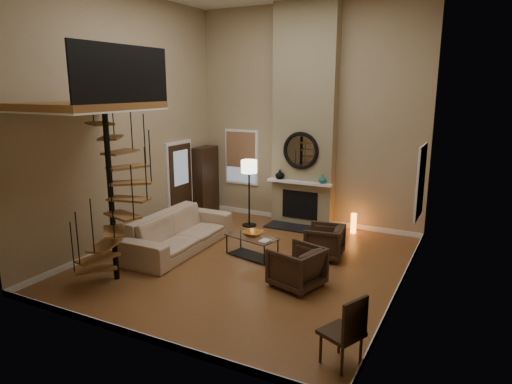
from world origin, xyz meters
The scene contains 32 objects.
ground centered at (0.00, 0.00, -0.01)m, with size 6.00×6.50×0.01m, color #935D2F.
back_wall centered at (0.00, 3.25, 2.75)m, with size 6.00×0.02×5.50m, color tan.
front_wall centered at (0.00, -3.25, 2.75)m, with size 6.00×0.02×5.50m, color tan.
left_wall centered at (-3.00, 0.00, 2.75)m, with size 0.02×6.50×5.50m, color tan.
right_wall centered at (3.00, 0.00, 2.75)m, with size 0.02×6.50×5.50m, color tan.
baseboard_back centered at (0.00, 3.24, 0.06)m, with size 6.00×0.02×0.12m, color white.
baseboard_front centered at (0.00, -3.24, 0.06)m, with size 6.00×0.02×0.12m, color white.
baseboard_left centered at (-2.99, 0.00, 0.06)m, with size 0.02×6.50×0.12m, color white.
baseboard_right centered at (2.99, 0.00, 0.06)m, with size 0.02×6.50×0.12m, color white.
chimney_breast centered at (0.00, 3.06, 2.75)m, with size 1.60×0.38×5.50m, color #8E805C.
hearth centered at (0.00, 2.57, 0.02)m, with size 1.50×0.60×0.04m, color black.
firebox centered at (0.00, 2.86, 0.55)m, with size 0.95×0.02×0.72m, color black.
mantel centered at (0.00, 2.78, 1.15)m, with size 1.70×0.18×0.06m, color white.
mirror_frame centered at (0.00, 2.84, 1.95)m, with size 0.94×0.94×0.10m, color black.
mirror_disc centered at (0.00, 2.85, 1.95)m, with size 0.80×0.80×0.01m, color white.
vase_left centered at (-0.55, 2.82, 1.30)m, with size 0.24×0.24×0.25m, color black.
vase_right centered at (0.60, 2.82, 1.28)m, with size 0.20×0.20×0.21m, color #1B5F56.
window_back centered at (-1.90, 3.22, 1.62)m, with size 1.02×0.06×1.52m.
window_right centered at (2.97, 2.00, 1.63)m, with size 0.06×1.02×1.52m.
entry_door centered at (-2.95, 1.80, 1.05)m, with size 0.10×1.05×2.16m.
loft centered at (-2.04, -1.80, 3.24)m, with size 1.70×2.20×1.09m.
spiral_stair centered at (-1.78, -1.79, 1.78)m, with size 1.47×1.47×4.06m.
hutch centered at (-2.82, 2.77, 0.95)m, with size 0.39×0.83×1.87m, color black.
sofa centered at (-1.72, 0.03, 0.40)m, with size 2.85×1.12×0.83m, color tan.
armchair_near centered at (1.38, 0.99, 0.35)m, with size 0.75×0.77×0.70m, color #3B271B.
armchair_far centered at (1.38, -0.57, 0.35)m, with size 0.82×0.84×0.76m, color #3B271B.
coffee_table centered at (-0.06, 0.34, 0.28)m, with size 1.19×0.78×0.43m.
bowl centered at (-0.06, 0.39, 0.50)m, with size 0.42×0.42×0.10m, color orange.
book centered at (0.29, 0.19, 0.46)m, with size 0.19×0.25×0.02m, color gray.
floor_lamp centered at (-1.14, 2.25, 1.41)m, with size 0.40×0.40×1.71m.
accent_lamp centered at (1.41, 2.88, 0.25)m, with size 0.14×0.14×0.49m, color orange.
side_chair centered at (2.79, -2.53, 0.53)m, with size 0.62×0.62×0.99m.
Camera 1 is at (4.12, -7.65, 3.51)m, focal length 31.86 mm.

